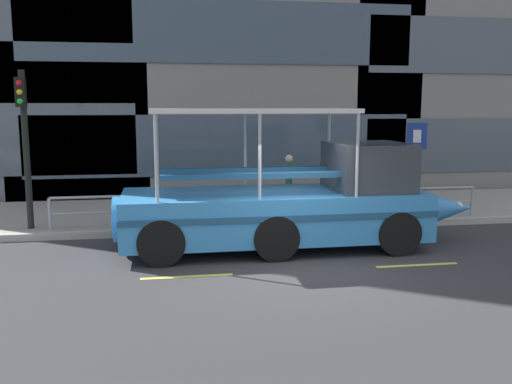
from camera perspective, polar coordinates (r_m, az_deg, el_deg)
name	(u,v)px	position (r m, az deg, el deg)	size (l,w,h in m)	color
ground_plane	(300,264)	(11.82, 4.56, -7.40)	(120.00, 120.00, 0.00)	#333335
sidewalk	(256,211)	(17.14, 0.03, -1.95)	(32.00, 4.80, 0.18)	#99968E
curb_edge	(272,228)	(14.74, 1.63, -3.74)	(32.00, 0.18, 0.18)	#B2ADA3
lane_centreline	(306,271)	(11.36, 5.17, -8.07)	(25.80, 0.12, 0.01)	#DBD64C
curb_guardrail	(274,201)	(14.96, 1.90, -0.95)	(11.72, 0.09, 0.85)	#9EA0A8
traffic_light_pole	(25,134)	(15.07, -22.75, 5.55)	(0.24, 0.46, 4.01)	black
parking_sign	(416,153)	(16.44, 16.14, 3.91)	(0.60, 0.12, 2.66)	#4C4F54
duck_tour_boat	(295,203)	(12.98, 4.08, -1.17)	(8.69, 2.47, 3.25)	#388CD1
pedestrian_near_bow	(365,180)	(17.07, 11.19, 1.24)	(0.27, 0.40, 1.51)	black
pedestrian_mid_left	(289,177)	(16.47, 3.40, 1.52)	(0.26, 0.48, 1.70)	#1E2338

